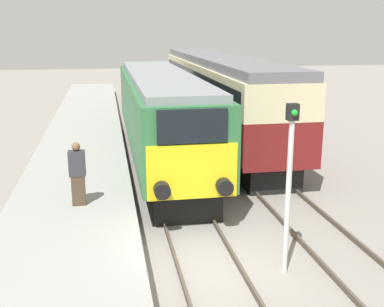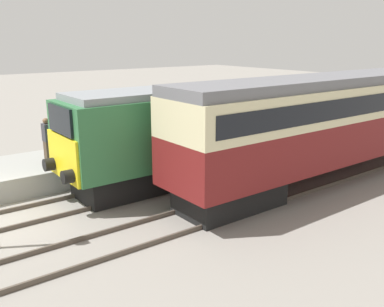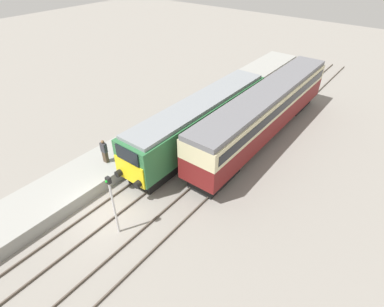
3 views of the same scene
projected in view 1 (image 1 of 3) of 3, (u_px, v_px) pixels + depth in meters
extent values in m
plane|color=gray|center=(210.00, 272.00, 11.21)|extent=(120.00, 120.00, 0.00)
cube|color=gray|center=(80.00, 167.00, 18.16)|extent=(3.50, 50.00, 0.83)
cube|color=#4C4238|center=(156.00, 199.00, 15.83)|extent=(0.07, 60.00, 0.14)
cube|color=#4C4238|center=(199.00, 196.00, 16.07)|extent=(0.07, 60.00, 0.14)
cube|color=#4C4238|center=(255.00, 193.00, 16.41)|extent=(0.07, 60.00, 0.14)
cube|color=#4C4238|center=(295.00, 190.00, 16.66)|extent=(0.07, 60.00, 0.14)
cube|color=black|center=(178.00, 187.00, 15.70)|extent=(2.03, 4.00, 1.00)
cube|color=black|center=(150.00, 128.00, 25.03)|extent=(2.03, 4.00, 1.00)
cube|color=#2D6B3D|center=(160.00, 109.00, 19.92)|extent=(2.70, 14.80, 2.51)
cube|color=yellow|center=(192.00, 172.00, 12.96)|extent=(2.48, 0.10, 1.51)
cube|color=black|center=(192.00, 126.00, 12.64)|extent=(1.89, 0.10, 0.91)
cube|color=gray|center=(160.00, 76.00, 19.57)|extent=(2.38, 14.21, 0.24)
cylinder|color=black|center=(162.00, 190.00, 12.72)|extent=(0.44, 0.35, 0.44)
cylinder|color=black|center=(225.00, 187.00, 13.01)|extent=(0.44, 0.35, 0.44)
cube|color=black|center=(261.00, 167.00, 18.02)|extent=(1.89, 3.60, 0.95)
cube|color=black|center=(194.00, 109.00, 31.14)|extent=(1.89, 3.60, 0.95)
cube|color=maroon|center=(219.00, 105.00, 24.26)|extent=(2.70, 18.18, 1.61)
cube|color=beige|center=(219.00, 77.00, 23.90)|extent=(2.71, 18.18, 1.26)
cube|color=black|center=(219.00, 77.00, 23.90)|extent=(2.75, 17.45, 0.69)
cube|color=slate|center=(220.00, 60.00, 23.70)|extent=(2.48, 18.18, 0.36)
cube|color=#473828|center=(79.00, 190.00, 13.05)|extent=(0.36, 0.24, 0.83)
cube|color=#333338|center=(77.00, 163.00, 12.86)|extent=(0.44, 0.26, 0.69)
sphere|color=brown|center=(76.00, 147.00, 12.75)|extent=(0.22, 0.22, 0.22)
cylinder|color=silver|center=(288.00, 199.00, 10.74)|extent=(0.12, 0.12, 3.60)
cube|color=black|center=(293.00, 112.00, 10.24)|extent=(0.24, 0.20, 0.36)
sphere|color=green|center=(295.00, 113.00, 10.13)|extent=(0.14, 0.14, 0.14)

